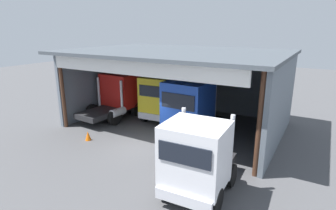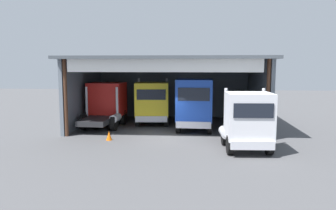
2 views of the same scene
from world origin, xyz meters
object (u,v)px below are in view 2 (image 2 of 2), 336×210
at_px(truck_yellow_center_left_bay, 152,103).
at_px(oil_drum, 233,114).
at_px(truck_white_yard_outside, 247,121).
at_px(truck_red_center_right_bay, 106,104).
at_px(truck_blue_right_bay, 194,104).
at_px(traffic_cone, 109,136).
at_px(tool_cart, 238,113).

bearing_deg(truck_yellow_center_left_bay, oil_drum, -160.18).
bearing_deg(oil_drum, truck_white_yard_outside, -92.62).
relative_size(truck_red_center_right_bay, truck_blue_right_bay, 1.19).
bearing_deg(truck_white_yard_outside, oil_drum, -95.49).
bearing_deg(truck_yellow_center_left_bay, truck_white_yard_outside, 125.02).
distance_m(truck_blue_right_bay, truck_white_yard_outside, 5.78).
xyz_separation_m(truck_red_center_right_bay, oil_drum, (9.96, 3.83, -1.25)).
bearing_deg(truck_red_center_right_bay, truck_yellow_center_left_bay, 17.40).
relative_size(truck_white_yard_outside, traffic_cone, 7.85).
distance_m(truck_yellow_center_left_bay, truck_blue_right_bay, 4.03).
height_order(truck_red_center_right_bay, truck_yellow_center_left_bay, truck_yellow_center_left_bay).
xyz_separation_m(truck_yellow_center_left_bay, oil_drum, (6.56, 2.96, -1.26)).
xyz_separation_m(truck_yellow_center_left_bay, truck_blue_right_bay, (3.27, -2.35, 0.21)).
bearing_deg(traffic_cone, tool_cart, 44.56).
bearing_deg(oil_drum, truck_yellow_center_left_bay, -155.75).
bearing_deg(traffic_cone, oil_drum, 44.78).
height_order(truck_red_center_right_bay, truck_blue_right_bay, truck_blue_right_bay).
bearing_deg(traffic_cone, truck_red_center_right_bay, 107.19).
bearing_deg(traffic_cone, truck_white_yard_outside, -13.23).
bearing_deg(truck_white_yard_outside, truck_red_center_right_bay, -37.40).
bearing_deg(truck_red_center_right_bay, oil_drum, 24.04).
height_order(truck_blue_right_bay, traffic_cone, truck_blue_right_bay).
relative_size(truck_red_center_right_bay, oil_drum, 5.62).
relative_size(truck_blue_right_bay, truck_white_yard_outside, 0.98).
height_order(truck_yellow_center_left_bay, truck_white_yard_outside, truck_yellow_center_left_bay).
xyz_separation_m(truck_yellow_center_left_bay, tool_cart, (7.05, 3.37, -1.22)).
distance_m(truck_red_center_right_bay, truck_yellow_center_left_bay, 3.51).
height_order(oil_drum, traffic_cone, oil_drum).
xyz_separation_m(truck_blue_right_bay, traffic_cone, (-5.23, -3.15, -1.65)).
bearing_deg(oil_drum, traffic_cone, -135.22).
height_order(truck_blue_right_bay, tool_cart, truck_blue_right_bay).
relative_size(truck_yellow_center_left_bay, oil_drum, 5.71).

